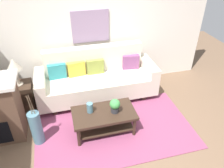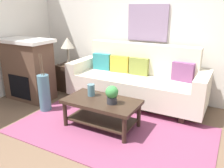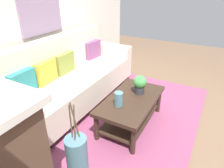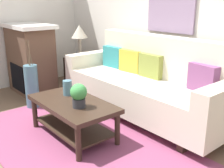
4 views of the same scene
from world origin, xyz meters
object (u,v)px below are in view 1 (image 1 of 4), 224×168
at_px(tabletop_vase, 90,108).
at_px(table_lamp, 14,65).
at_px(couch, 97,79).
at_px(side_table, 22,96).
at_px(throw_pillow_olive, 95,66).
at_px(potted_plant_tabletop, 115,105).
at_px(coffee_table, 104,117).
at_px(floor_vase, 36,128).
at_px(throw_pillow_teal, 57,71).
at_px(throw_pillow_mustard, 76,69).
at_px(framed_painting, 90,26).
at_px(throw_pillow_plum, 131,62).

relative_size(tabletop_vase, table_lamp, 0.32).
height_order(couch, side_table, couch).
relative_size(throw_pillow_olive, potted_plant_tabletop, 1.37).
bearing_deg(couch, tabletop_vase, -107.71).
bearing_deg(coffee_table, floor_vase, 179.18).
bearing_deg(throw_pillow_teal, table_lamp, -170.45).
relative_size(couch, throw_pillow_mustard, 6.91).
bearing_deg(floor_vase, potted_plant_tabletop, -2.18).
height_order(potted_plant_tabletop, side_table, potted_plant_tabletop).
bearing_deg(throw_pillow_mustard, framed_painting, 40.69).
bearing_deg(throw_pillow_teal, coffee_table, -59.54).
xyz_separation_m(throw_pillow_mustard, throw_pillow_olive, (0.40, 0.00, 0.00)).
xyz_separation_m(potted_plant_tabletop, side_table, (-1.64, 1.10, -0.29)).
bearing_deg(framed_painting, couch, -90.00).
bearing_deg(couch, table_lamp, -179.92).
distance_m(throw_pillow_mustard, tabletop_vase, 1.13).
relative_size(throw_pillow_mustard, side_table, 0.64).
distance_m(table_lamp, framed_painting, 1.67).
relative_size(couch, throw_pillow_olive, 6.91).
xyz_separation_m(side_table, floor_vase, (0.30, -1.05, 0.04)).
xyz_separation_m(throw_pillow_mustard, floor_vase, (-0.85, -1.18, -0.36)).
bearing_deg(throw_pillow_teal, throw_pillow_olive, 0.00).
distance_m(side_table, floor_vase, 1.10).
bearing_deg(tabletop_vase, coffee_table, -18.38).
relative_size(throw_pillow_teal, floor_vase, 0.56).
xyz_separation_m(coffee_table, table_lamp, (-1.45, 1.07, 0.68)).
height_order(couch, throw_pillow_mustard, couch).
height_order(coffee_table, tabletop_vase, tabletop_vase).
xyz_separation_m(potted_plant_tabletop, floor_vase, (-1.34, 0.05, -0.25)).
distance_m(couch, throw_pillow_olive, 0.28).
bearing_deg(couch, floor_vase, -139.64).
bearing_deg(table_lamp, throw_pillow_mustard, 6.28).
bearing_deg(throw_pillow_plum, coffee_table, -126.44).
bearing_deg(throw_pillow_teal, floor_vase, -110.83).
distance_m(throw_pillow_plum, tabletop_vase, 1.59).
xyz_separation_m(couch, throw_pillow_plum, (0.79, 0.12, 0.25)).
bearing_deg(table_lamp, coffee_table, -36.35).
bearing_deg(framed_painting, table_lamp, -163.16).
height_order(throw_pillow_teal, potted_plant_tabletop, throw_pillow_teal).
relative_size(throw_pillow_olive, floor_vase, 0.56).
bearing_deg(tabletop_vase, throw_pillow_teal, 112.98).
relative_size(couch, table_lamp, 4.36).
bearing_deg(throw_pillow_olive, side_table, -175.33).
distance_m(coffee_table, potted_plant_tabletop, 0.32).
bearing_deg(throw_pillow_plum, throw_pillow_olive, 180.00).
height_order(throw_pillow_mustard, potted_plant_tabletop, throw_pillow_mustard).
bearing_deg(floor_vase, tabletop_vase, 3.68).
relative_size(potted_plant_tabletop, floor_vase, 0.41).
height_order(coffee_table, framed_painting, framed_painting).
height_order(throw_pillow_mustard, throw_pillow_plum, same).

